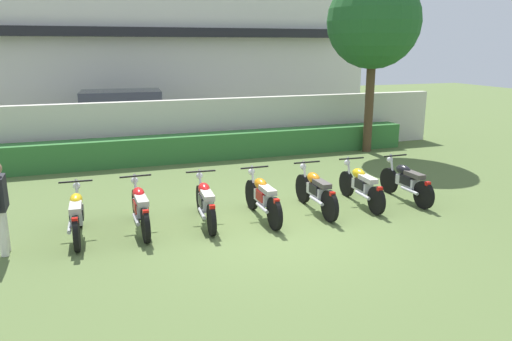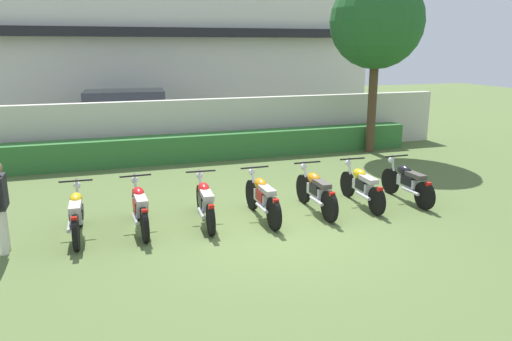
# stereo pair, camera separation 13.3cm
# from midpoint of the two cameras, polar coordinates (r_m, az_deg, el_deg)

# --- Properties ---
(ground) EXTENTS (60.00, 60.00, 0.00)m
(ground) POSITION_cam_midpoint_polar(r_m,az_deg,el_deg) (9.43, 2.46, -6.89)
(ground) COLOR #566B38
(building) EXTENTS (18.13, 6.50, 7.41)m
(building) POSITION_cam_midpoint_polar(r_m,az_deg,el_deg) (23.60, -11.14, 14.74)
(building) COLOR silver
(building) RESTS_ON ground
(compound_wall) EXTENTS (17.22, 0.30, 1.78)m
(compound_wall) POSITION_cam_midpoint_polar(r_m,az_deg,el_deg) (15.70, -6.63, 4.96)
(compound_wall) COLOR beige
(compound_wall) RESTS_ON ground
(hedge_row) EXTENTS (13.78, 0.70, 0.80)m
(hedge_row) POSITION_cam_midpoint_polar(r_m,az_deg,el_deg) (15.11, -6.02, 2.72)
(hedge_row) COLOR #337033
(hedge_row) RESTS_ON ground
(parked_car) EXTENTS (4.63, 2.36, 1.89)m
(parked_car) POSITION_cam_midpoint_polar(r_m,az_deg,el_deg) (18.00, -14.16, 5.96)
(parked_car) COLOR navy
(parked_car) RESTS_ON ground
(tree_near_inspector) EXTENTS (2.92, 2.92, 5.59)m
(tree_near_inspector) POSITION_cam_midpoint_polar(r_m,az_deg,el_deg) (16.39, 14.04, 16.31)
(tree_near_inspector) COLOR #4C3823
(tree_near_inspector) RESTS_ON ground
(motorcycle_in_row_0) EXTENTS (0.60, 1.85, 0.97)m
(motorcycle_in_row_0) POSITION_cam_midpoint_polar(r_m,az_deg,el_deg) (9.48, -19.65, -4.73)
(motorcycle_in_row_0) COLOR black
(motorcycle_in_row_0) RESTS_ON ground
(motorcycle_in_row_1) EXTENTS (0.60, 1.87, 0.97)m
(motorcycle_in_row_1) POSITION_cam_midpoint_polar(r_m,az_deg,el_deg) (9.51, -12.91, -4.15)
(motorcycle_in_row_1) COLOR black
(motorcycle_in_row_1) RESTS_ON ground
(motorcycle_in_row_2) EXTENTS (0.60, 1.90, 0.95)m
(motorcycle_in_row_2) POSITION_cam_midpoint_polar(r_m,az_deg,el_deg) (9.68, -5.53, -3.59)
(motorcycle_in_row_2) COLOR black
(motorcycle_in_row_2) RESTS_ON ground
(motorcycle_in_row_3) EXTENTS (0.60, 1.94, 0.97)m
(motorcycle_in_row_3) POSITION_cam_midpoint_polar(r_m,az_deg,el_deg) (9.87, 1.13, -3.09)
(motorcycle_in_row_3) COLOR black
(motorcycle_in_row_3) RESTS_ON ground
(motorcycle_in_row_4) EXTENTS (0.60, 1.94, 0.98)m
(motorcycle_in_row_4) POSITION_cam_midpoint_polar(r_m,az_deg,el_deg) (10.37, 7.31, -2.35)
(motorcycle_in_row_4) COLOR black
(motorcycle_in_row_4) RESTS_ON ground
(motorcycle_in_row_5) EXTENTS (0.60, 1.92, 0.95)m
(motorcycle_in_row_5) POSITION_cam_midpoint_polar(r_m,az_deg,el_deg) (10.97, 12.47, -1.72)
(motorcycle_in_row_5) COLOR black
(motorcycle_in_row_5) RESTS_ON ground
(motorcycle_in_row_6) EXTENTS (0.60, 1.85, 0.96)m
(motorcycle_in_row_6) POSITION_cam_midpoint_polar(r_m,az_deg,el_deg) (11.53, 17.41, -1.25)
(motorcycle_in_row_6) COLOR black
(motorcycle_in_row_6) RESTS_ON ground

